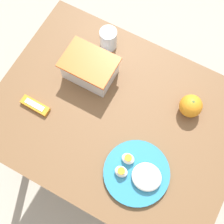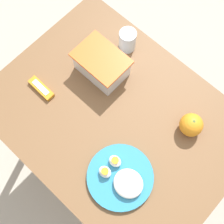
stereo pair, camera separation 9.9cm
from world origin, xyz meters
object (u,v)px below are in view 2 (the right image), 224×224
object	(u,v)px
food_container	(102,65)
drinking_glass	(127,40)
candy_bar	(41,88)
rice_plate	(121,178)
orange_fruit	(191,125)

from	to	relation	value
food_container	drinking_glass	world-z (taller)	food_container
candy_bar	drinking_glass	distance (m)	0.40
rice_plate	drinking_glass	world-z (taller)	drinking_glass
rice_plate	candy_bar	xyz separation A→B (m)	(-0.47, 0.04, -0.01)
orange_fruit	drinking_glass	size ratio (longest dim) A/B	0.91
orange_fruit	rice_plate	xyz separation A→B (m)	(-0.06, -0.31, -0.03)
orange_fruit	drinking_glass	distance (m)	0.42
orange_fruit	drinking_glass	xyz separation A→B (m)	(-0.41, 0.11, 0.00)
food_container	candy_bar	xyz separation A→B (m)	(-0.12, -0.22, -0.04)
food_container	candy_bar	distance (m)	0.26
candy_bar	drinking_glass	size ratio (longest dim) A/B	1.22
drinking_glass	candy_bar	bearing A→B (deg)	-107.44
food_container	orange_fruit	xyz separation A→B (m)	(0.41, 0.05, -0.00)
rice_plate	candy_bar	size ratio (longest dim) A/B	2.04
orange_fruit	candy_bar	size ratio (longest dim) A/B	0.75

